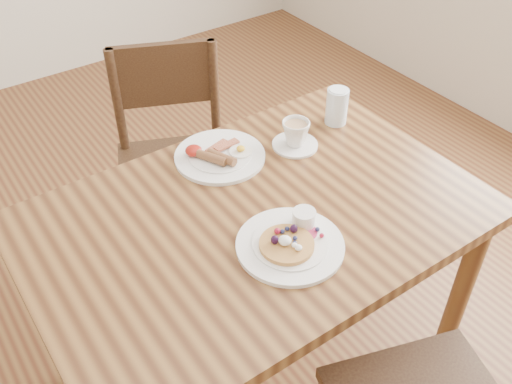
# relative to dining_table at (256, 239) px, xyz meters

# --- Properties ---
(ground) EXTENTS (5.00, 5.00, 0.00)m
(ground) POSITION_rel_dining_table_xyz_m (0.00, 0.00, -0.65)
(ground) COLOR #542B18
(ground) RESTS_ON ground
(dining_table) EXTENTS (1.20, 0.80, 0.75)m
(dining_table) POSITION_rel_dining_table_xyz_m (0.00, 0.00, 0.00)
(dining_table) COLOR brown
(dining_table) RESTS_ON ground
(chair_far) EXTENTS (0.55, 0.55, 0.88)m
(chair_far) POSITION_rel_dining_table_xyz_m (0.09, 0.67, -0.16)
(chair_far) COLOR #402C17
(chair_far) RESTS_ON ground
(pancake_plate) EXTENTS (0.27, 0.27, 0.06)m
(pancake_plate) POSITION_rel_dining_table_xyz_m (0.00, -0.15, 0.11)
(pancake_plate) COLOR white
(pancake_plate) RESTS_ON dining_table
(breakfast_plate) EXTENTS (0.27, 0.27, 0.04)m
(breakfast_plate) POSITION_rel_dining_table_xyz_m (0.05, 0.26, 0.11)
(breakfast_plate) COLOR white
(breakfast_plate) RESTS_ON dining_table
(teacup_saucer) EXTENTS (0.14, 0.14, 0.09)m
(teacup_saucer) POSITION_rel_dining_table_xyz_m (0.27, 0.18, 0.14)
(teacup_saucer) COLOR white
(teacup_saucer) RESTS_ON dining_table
(water_glass) EXTENTS (0.07, 0.07, 0.12)m
(water_glass) POSITION_rel_dining_table_xyz_m (0.46, 0.21, 0.16)
(water_glass) COLOR silver
(water_glass) RESTS_ON dining_table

